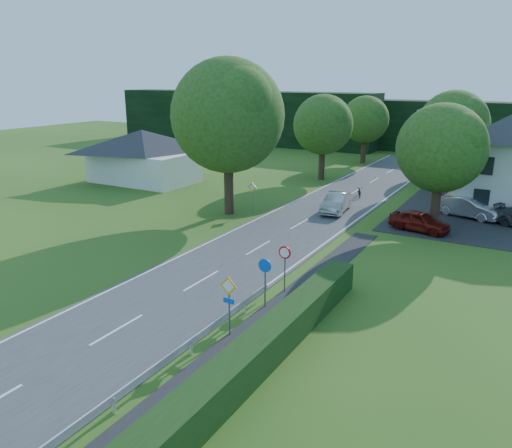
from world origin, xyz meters
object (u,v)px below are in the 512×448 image
Objects in this scene: streetlight at (439,160)px; parked_car_silver_a at (469,207)px; parked_car_red at (420,221)px; moving_car at (336,203)px; parasol at (442,208)px; motorcycle at (360,191)px.

streetlight is 1.73× the size of parked_car_silver_a.
moving_car is at bearing 85.44° from parked_car_red.
parked_car_silver_a reaches higher than moving_car.
parasol is (0.64, -0.39, -3.37)m from streetlight.
motorcycle is at bearing 83.97° from moving_car.
motorcycle is at bearing 148.67° from streetlight.
parked_car_silver_a is 2.82m from parasol.
streetlight is at bearing 148.80° from parasol.
moving_car is at bearing 128.69° from parked_car_silver_a.
parked_car_silver_a is at bearing 56.51° from parasol.
parked_car_silver_a is (2.19, 1.95, -3.66)m from streetlight.
parked_car_red is (6.76, -1.94, -0.04)m from moving_car.
parasol is at bearing -4.38° from parked_car_red.
parked_car_red is at bearing -22.58° from moving_car.
moving_car is at bearing -167.42° from streetlight.
parked_car_red is (-0.24, -3.50, -3.73)m from streetlight.
moving_car reaches higher than motorcycle.
parked_car_red is 5.97m from parked_car_silver_a.
parked_car_red is at bearing -93.89° from streetlight.
motorcycle is at bearing 93.55° from parked_car_silver_a.
streetlight reaches higher than parked_car_red.
motorcycle is at bearing 148.68° from parasol.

